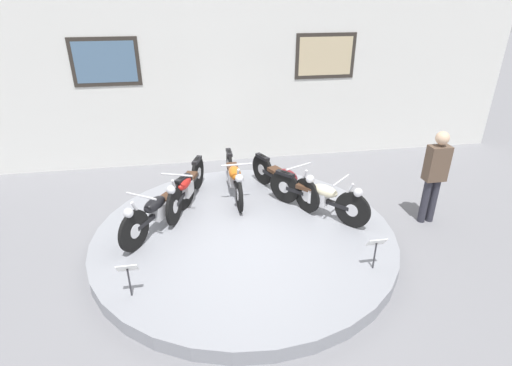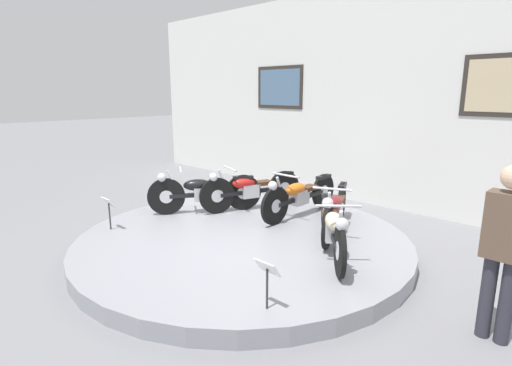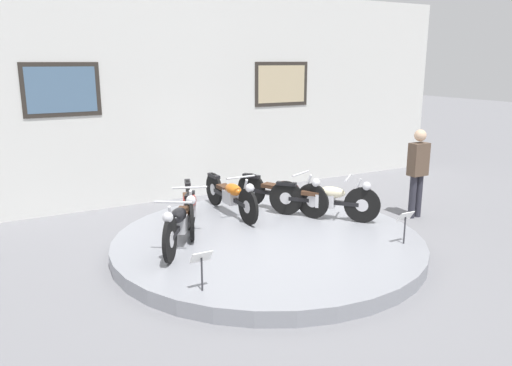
# 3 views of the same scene
# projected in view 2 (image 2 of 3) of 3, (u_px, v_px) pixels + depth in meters

# --- Properties ---
(ground_plane) EXTENTS (60.00, 60.00, 0.00)m
(ground_plane) POSITION_uv_depth(u_px,v_px,m) (243.00, 248.00, 5.99)
(ground_plane) COLOR slate
(display_platform) EXTENTS (4.87, 4.87, 0.21)m
(display_platform) POSITION_uv_depth(u_px,v_px,m) (243.00, 242.00, 5.97)
(display_platform) COLOR gray
(display_platform) RESTS_ON ground_plane
(back_wall) EXTENTS (14.00, 0.22, 4.36)m
(back_wall) POSITION_uv_depth(u_px,v_px,m) (373.00, 98.00, 8.04)
(back_wall) COLOR silver
(back_wall) RESTS_ON ground_plane
(motorcycle_black) EXTENTS (1.14, 1.70, 0.80)m
(motorcycle_black) POSITION_uv_depth(u_px,v_px,m) (203.00, 191.00, 6.99)
(motorcycle_black) COLOR black
(motorcycle_black) RESTS_ON display_platform
(motorcycle_red) EXTENTS (0.75, 1.90, 0.79)m
(motorcycle_red) POSITION_uv_depth(u_px,v_px,m) (250.00, 188.00, 7.20)
(motorcycle_red) COLOR black
(motorcycle_red) RESTS_ON display_platform
(motorcycle_orange) EXTENTS (0.54, 1.97, 0.79)m
(motorcycle_orange) POSITION_uv_depth(u_px,v_px,m) (299.00, 195.00, 6.78)
(motorcycle_orange) COLOR black
(motorcycle_orange) RESTS_ON display_platform
(motorcycle_maroon) EXTENTS (0.87, 1.82, 0.79)m
(motorcycle_maroon) POSITION_uv_depth(u_px,v_px,m) (335.00, 209.00, 5.96)
(motorcycle_maroon) COLOR black
(motorcycle_maroon) RESTS_ON display_platform
(motorcycle_cream) EXTENTS (1.35, 1.51, 0.79)m
(motorcycle_cream) POSITION_uv_depth(u_px,v_px,m) (332.00, 227.00, 5.16)
(motorcycle_cream) COLOR black
(motorcycle_cream) RESTS_ON display_platform
(info_placard_front_left) EXTENTS (0.26, 0.11, 0.51)m
(info_placard_front_left) POSITION_uv_depth(u_px,v_px,m) (109.00, 207.00, 6.11)
(info_placard_front_left) COLOR #333338
(info_placard_front_left) RESTS_ON display_platform
(info_placard_front_centre) EXTENTS (0.26, 0.11, 0.51)m
(info_placard_front_centre) POSITION_uv_depth(u_px,v_px,m) (267.00, 274.00, 3.85)
(info_placard_front_centre) COLOR #333338
(info_placard_front_centre) RESTS_ON display_platform
(visitor_standing) EXTENTS (0.36, 0.22, 1.69)m
(visitor_standing) POSITION_uv_depth(u_px,v_px,m) (505.00, 244.00, 3.60)
(visitor_standing) COLOR #2D2D38
(visitor_standing) RESTS_ON ground_plane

